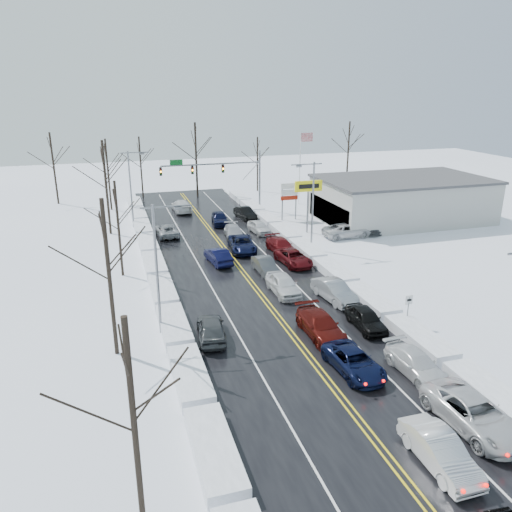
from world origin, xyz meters
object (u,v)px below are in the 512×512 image
object	(u,v)px
traffic_signal_mast	(223,172)
flagpole	(301,162)
tires_plus_sign	(308,190)
dealership_building	(402,199)
oncoming_car_0	(218,263)

from	to	relation	value
traffic_signal_mast	flagpole	xyz separation A→B (m)	(11.72, 2.01, 0.45)
tires_plus_sign	flagpole	size ratio (longest dim) A/B	0.60
flagpole	dealership_building	xyz separation A→B (m)	(8.80, -12.00, -3.27)
tires_plus_sign	dealership_building	world-z (taller)	tires_plus_sign
tires_plus_sign	flagpole	world-z (taller)	flagpole
tires_plus_sign	flagpole	bearing A→B (deg)	71.56
tires_plus_sign	dealership_building	distance (m)	13.82
traffic_signal_mast	oncoming_car_0	distance (m)	20.71
flagpole	traffic_signal_mast	bearing A→B (deg)	-170.27
traffic_signal_mast	oncoming_car_0	size ratio (longest dim) A/B	2.98
traffic_signal_mast	tires_plus_sign	bearing A→B (deg)	-59.54
traffic_signal_mast	tires_plus_sign	size ratio (longest dim) A/B	2.21
oncoming_car_0	traffic_signal_mast	bearing A→B (deg)	-111.35
tires_plus_sign	oncoming_car_0	bearing A→B (deg)	-148.87
traffic_signal_mast	flagpole	size ratio (longest dim) A/B	1.33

